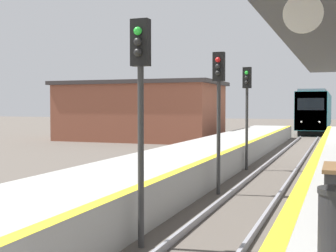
% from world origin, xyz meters
% --- Properties ---
extents(train, '(2.83, 22.44, 4.33)m').
position_xyz_m(train, '(0.00, 52.53, 2.20)').
color(train, black).
rests_on(train, ground).
extents(signal_near, '(0.36, 0.31, 4.43)m').
position_xyz_m(signal_near, '(-1.23, 6.43, 3.10)').
color(signal_near, '#2D2D2D').
rests_on(signal_near, ground).
extents(signal_mid, '(0.36, 0.31, 4.43)m').
position_xyz_m(signal_mid, '(-1.14, 12.32, 3.10)').
color(signal_mid, '#2D2D2D').
rests_on(signal_mid, ground).
extents(signal_far, '(0.36, 0.31, 4.43)m').
position_xyz_m(signal_far, '(-1.36, 18.20, 3.10)').
color(signal_far, '#2D2D2D').
rests_on(signal_far, ground).
extents(station_building, '(13.03, 7.50, 4.73)m').
position_xyz_m(station_building, '(-12.79, 33.08, 2.38)').
color(station_building, brown).
rests_on(station_building, ground).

